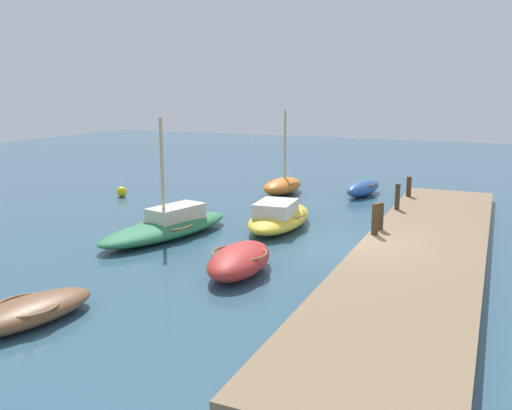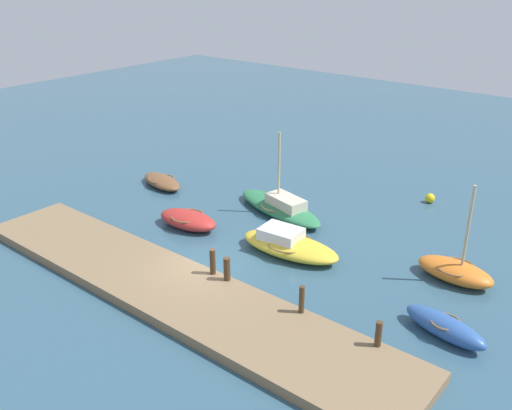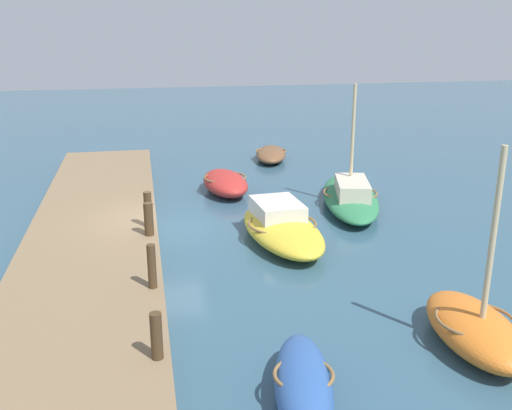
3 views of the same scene
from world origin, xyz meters
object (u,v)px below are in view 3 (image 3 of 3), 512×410
object	(u,v)px
mooring_post_east	(156,336)
mooring_post_mid_west	(149,219)
sailboat_green	(350,196)
rowboat_orange	(475,328)
mooring_post_mid_east	(152,266)
mooring_post_west	(148,209)
rowboat_brown	(271,154)
rowboat_red	(225,183)
dinghy_blue	(303,385)
motorboat_yellow	(281,227)

from	to	relation	value
mooring_post_east	mooring_post_mid_west	bearing A→B (deg)	180.00
sailboat_green	mooring_post_east	xyz separation A→B (m)	(9.38, -7.18, 0.46)
rowboat_orange	mooring_post_mid_east	size ratio (longest dim) A/B	3.96
mooring_post_mid_west	mooring_post_mid_east	bearing A→B (deg)	0.00
sailboat_green	mooring_post_west	distance (m)	7.45
rowboat_orange	sailboat_green	bearing A→B (deg)	178.54
mooring_post_west	rowboat_brown	bearing A→B (deg)	148.22
rowboat_orange	sailboat_green	distance (m)	9.58
rowboat_red	rowboat_brown	bearing A→B (deg)	143.90
mooring_post_west	mooring_post_mid_west	distance (m)	0.78
dinghy_blue	motorboat_yellow	size ratio (longest dim) A/B	0.67
sailboat_green	rowboat_orange	bearing A→B (deg)	9.02
dinghy_blue	mooring_post_mid_east	xyz separation A→B (m)	(-4.41, -2.45, 0.55)
rowboat_orange	mooring_post_east	size ratio (longest dim) A/B	4.59
motorboat_yellow	rowboat_orange	xyz separation A→B (m)	(6.67, 2.45, -0.02)
rowboat_brown	rowboat_red	bearing A→B (deg)	-16.97
rowboat_brown	mooring_post_mid_west	bearing A→B (deg)	-16.86
mooring_post_mid_west	mooring_post_east	xyz separation A→B (m)	(6.68, 0.00, -0.03)
rowboat_red	mooring_post_west	distance (m)	5.43
sailboat_green	mooring_post_mid_east	distance (m)	9.57
dinghy_blue	rowboat_brown	distance (m)	18.75
motorboat_yellow	sailboat_green	world-z (taller)	sailboat_green
dinghy_blue	motorboat_yellow	distance (m)	7.98
rowboat_red	mooring_post_west	world-z (taller)	mooring_post_west
dinghy_blue	rowboat_red	bearing A→B (deg)	-171.06
motorboat_yellow	mooring_post_east	xyz separation A→B (m)	(6.50, -3.94, 0.41)
motorboat_yellow	rowboat_orange	world-z (taller)	rowboat_orange
mooring_post_west	rowboat_orange	bearing A→B (deg)	39.95
rowboat_orange	mooring_post_east	distance (m)	6.40
sailboat_green	mooring_post_mid_east	bearing A→B (deg)	-34.97
mooring_post_mid_west	mooring_post_east	size ratio (longest dim) A/B	1.06
motorboat_yellow	rowboat_red	distance (m)	5.53
rowboat_red	mooring_post_west	bearing A→B (deg)	-39.96
rowboat_brown	mooring_post_mid_east	distance (m)	15.24
mooring_post_west	mooring_post_east	size ratio (longest dim) A/B	1.18
rowboat_brown	rowboat_orange	size ratio (longest dim) A/B	0.83
rowboat_brown	mooring_post_west	bearing A→B (deg)	-18.81
rowboat_orange	rowboat_red	xyz separation A→B (m)	(-12.12, -3.38, -0.02)
rowboat_brown	dinghy_blue	bearing A→B (deg)	2.15
motorboat_yellow	sailboat_green	bearing A→B (deg)	126.68
rowboat_brown	rowboat_red	world-z (taller)	rowboat_red
rowboat_orange	mooring_post_west	bearing A→B (deg)	-136.79
mooring_post_mid_west	mooring_post_mid_east	distance (m)	3.61
rowboat_orange	mooring_post_mid_west	size ratio (longest dim) A/B	4.35
rowboat_red	rowboat_orange	bearing A→B (deg)	9.42
mooring_post_west	dinghy_blue	bearing A→B (deg)	15.56
mooring_post_west	motorboat_yellow	bearing A→B (deg)	76.38
motorboat_yellow	sailboat_green	size ratio (longest dim) A/B	0.79
rowboat_red	mooring_post_west	xyz separation A→B (m)	(4.49, -3.01, 0.53)
dinghy_blue	mooring_post_west	bearing A→B (deg)	-153.08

